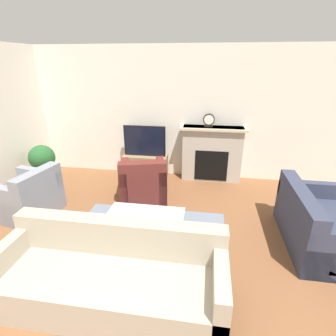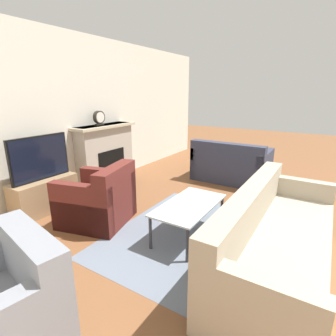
% 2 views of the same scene
% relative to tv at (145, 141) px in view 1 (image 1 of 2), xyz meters
% --- Properties ---
extents(wall_back, '(8.94, 0.06, 2.70)m').
position_rel_tv_xyz_m(wall_back, '(0.62, 0.30, 0.52)').
color(wall_back, silver).
rests_on(wall_back, ground_plane).
extents(area_rug, '(2.27, 1.76, 0.00)m').
position_rel_tv_xyz_m(area_rug, '(0.51, -2.17, -0.82)').
color(area_rug, slate).
rests_on(area_rug, ground_plane).
extents(fireplace, '(1.34, 0.37, 1.15)m').
position_rel_tv_xyz_m(fireplace, '(1.41, 0.12, -0.22)').
color(fireplace, '#B2A899').
rests_on(fireplace, ground_plane).
extents(tv_stand, '(0.94, 0.38, 0.50)m').
position_rel_tv_xyz_m(tv_stand, '(0.00, 0.00, -0.57)').
color(tv_stand, '#997A56').
rests_on(tv_stand, ground_plane).
extents(tv, '(0.88, 0.06, 0.64)m').
position_rel_tv_xyz_m(tv, '(0.00, 0.00, 0.00)').
color(tv, black).
rests_on(tv, tv_stand).
extents(couch_sectional, '(2.32, 0.85, 0.82)m').
position_rel_tv_xyz_m(couch_sectional, '(0.41, -3.19, -0.54)').
color(couch_sectional, '#9E937F').
rests_on(couch_sectional, ground_plane).
extents(couch_loveseat, '(0.90, 1.44, 0.82)m').
position_rel_tv_xyz_m(couch_loveseat, '(2.87, -1.89, -0.53)').
color(couch_loveseat, '#33384C').
rests_on(couch_loveseat, ground_plane).
extents(armchair_by_window, '(1.03, 1.01, 0.82)m').
position_rel_tv_xyz_m(armchair_by_window, '(-1.57, -1.78, -0.53)').
color(armchair_by_window, gray).
rests_on(armchair_by_window, ground_plane).
extents(armchair_accent, '(1.00, 1.01, 0.82)m').
position_rel_tv_xyz_m(armchair_accent, '(0.18, -0.95, -0.53)').
color(armchair_accent, '#5B231E').
rests_on(armchair_accent, ground_plane).
extents(coffee_table, '(1.07, 0.56, 0.43)m').
position_rel_tv_xyz_m(coffee_table, '(0.51, -2.17, -0.44)').
color(coffee_table, '#333338').
rests_on(coffee_table, ground_plane).
extents(potted_plant, '(0.51, 0.51, 0.83)m').
position_rel_tv_xyz_m(potted_plant, '(-1.98, -0.65, -0.30)').
color(potted_plant, '#AD704C').
rests_on(potted_plant, ground_plane).
extents(mantel_clock, '(0.23, 0.07, 0.26)m').
position_rel_tv_xyz_m(mantel_clock, '(1.31, 0.12, 0.46)').
color(mantel_clock, '#28231E').
rests_on(mantel_clock, fireplace).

